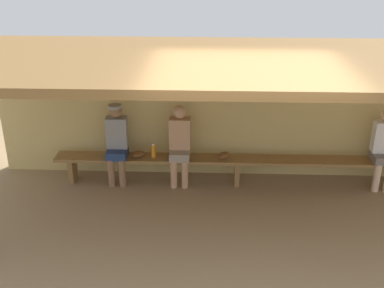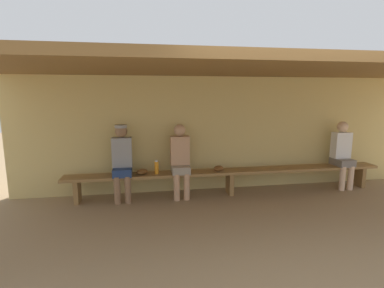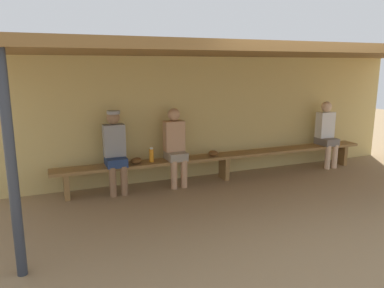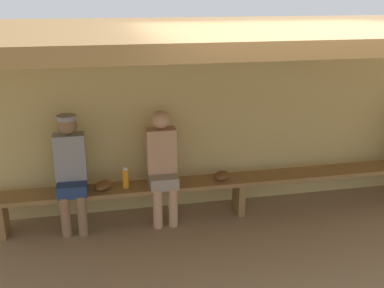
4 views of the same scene
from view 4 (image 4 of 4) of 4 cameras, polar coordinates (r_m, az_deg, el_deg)
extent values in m
plane|color=#937754|center=(4.49, 12.04, -17.18)|extent=(24.00, 24.00, 0.00)
cube|color=tan|center=(5.73, 4.86, 3.39)|extent=(8.00, 0.20, 2.20)
cube|color=brown|center=(4.32, 10.33, 13.82)|extent=(8.00, 2.80, 0.12)
cube|color=olive|center=(5.55, 5.99, -4.47)|extent=(6.00, 0.36, 0.05)
cube|color=olive|center=(5.52, -22.77, -8.64)|extent=(0.08, 0.29, 0.41)
cube|color=olive|center=(5.64, 5.92, -6.62)|extent=(0.08, 0.29, 0.41)
cube|color=navy|center=(5.26, -14.86, -5.20)|extent=(0.32, 0.40, 0.14)
cylinder|color=#8C6647|center=(5.25, -15.66, -8.85)|extent=(0.11, 0.11, 0.48)
cylinder|color=#8C6647|center=(5.24, -13.67, -8.74)|extent=(0.11, 0.11, 0.48)
cube|color=gray|center=(5.22, -15.12, -1.53)|extent=(0.34, 0.20, 0.52)
sphere|color=#8C6647|center=(5.11, -15.47, 2.37)|extent=(0.21, 0.21, 0.21)
cylinder|color=gray|center=(5.04, -15.58, 3.23)|extent=(0.21, 0.21, 0.05)
cube|color=gray|center=(5.29, -3.70, -4.44)|extent=(0.32, 0.40, 0.14)
cylinder|color=tan|center=(5.26, -4.36, -8.09)|extent=(0.11, 0.11, 0.48)
cylinder|color=tan|center=(5.28, -2.40, -7.93)|extent=(0.11, 0.11, 0.48)
cube|color=tan|center=(5.25, -3.90, -0.79)|extent=(0.34, 0.20, 0.52)
sphere|color=tan|center=(5.14, -3.99, 3.11)|extent=(0.21, 0.21, 0.21)
cylinder|color=orange|center=(5.25, -8.37, -4.35)|extent=(0.07, 0.07, 0.22)
cylinder|color=white|center=(5.20, -8.44, -3.11)|extent=(0.05, 0.05, 0.02)
ellipsoid|color=brown|center=(5.28, -11.18, -5.14)|extent=(0.28, 0.29, 0.09)
ellipsoid|color=brown|center=(5.46, 3.78, -3.98)|extent=(0.27, 0.29, 0.09)
camera|label=1|loc=(2.81, 144.99, 11.63)|focal=44.81mm
camera|label=2|loc=(0.77, 51.34, -83.22)|focal=26.91mm
camera|label=3|loc=(1.78, -131.18, -31.22)|focal=34.55mm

